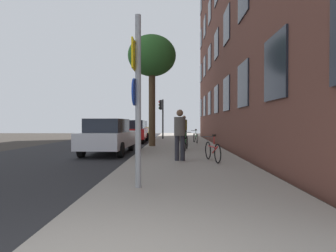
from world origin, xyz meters
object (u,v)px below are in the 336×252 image
car_0 (109,136)px  car_2 (139,129)px  traffic_light (162,112)px  tree_near (152,58)px  bicycle_1 (186,142)px  car_1 (134,131)px  pedestrian_1 (184,128)px  pedestrian_2 (180,128)px  pedestrian_0 (180,131)px  bicycle_0 (213,151)px  sign_post (137,93)px  bicycle_2 (195,138)px

car_0 → car_2: size_ratio=1.10×
traffic_light → tree_near: size_ratio=0.52×
bicycle_1 → car_1: car_1 is taller
tree_near → pedestrian_1: bearing=40.3°
pedestrian_2 → car_0: 8.42m
bicycle_1 → pedestrian_0: 3.77m
pedestrian_1 → car_1: pedestrian_1 is taller
bicycle_0 → bicycle_1: bicycle_1 is taller
pedestrian_2 → bicycle_0: bearing=-85.2°
sign_post → traffic_light: bearing=91.0°
pedestrian_2 → car_2: (-3.82, 5.78, -0.22)m
bicycle_0 → bicycle_1: (-0.77, 3.84, 0.01)m
sign_post → bicycle_0: 4.75m
pedestrian_1 → pedestrian_2: pedestrian_1 is taller
sign_post → pedestrian_1: (1.36, 11.86, -0.93)m
pedestrian_2 → car_1: size_ratio=0.36×
pedestrian_0 → car_0: pedestrian_0 is taller
sign_post → tree_near: tree_near is taller
traffic_light → bicycle_0: bearing=-79.9°
pedestrian_0 → bicycle_1: bearing=84.3°
bicycle_1 → traffic_light: bearing=99.6°
tree_near → bicycle_0: size_ratio=3.72×
car_2 → bicycle_0: bearing=-74.1°
bicycle_1 → pedestrian_1: 4.11m
sign_post → tree_near: (-0.52, 10.26, 3.12)m
car_0 → traffic_light: bearing=79.2°
bicycle_1 → pedestrian_2: pedestrian_2 is taller
bicycle_1 → car_0: bearing=-169.3°
pedestrian_2 → car_2: 6.93m
traffic_light → bicycle_1: 10.03m
pedestrian_2 → car_0: (-3.48, -7.66, -0.22)m
pedestrian_1 → pedestrian_2: size_ratio=1.08×
car_0 → car_1: (0.05, 7.58, 0.00)m
sign_post → bicycle_1: sign_post is taller
car_0 → bicycle_0: bearing=-35.8°
bicycle_2 → pedestrian_2: pedestrian_2 is taller
pedestrian_0 → car_0: (-3.25, 3.02, -0.31)m
pedestrian_1 → car_0: 5.99m
traffic_light → pedestrian_0: traffic_light is taller
pedestrian_0 → pedestrian_1: 7.76m
car_1 → pedestrian_1: bearing=-38.3°
sign_post → car_0: size_ratio=0.81×
sign_post → car_2: bearing=97.3°
bicycle_0 → pedestrian_0: (-1.14, 0.14, 0.66)m
traffic_light → bicycle_0: size_ratio=1.92×
sign_post → bicycle_1: (1.33, 7.80, -1.57)m
pedestrian_2 → car_1: (-3.43, -0.08, -0.22)m
bicycle_1 → car_2: car_2 is taller
tree_near → bicycle_2: 5.97m
bicycle_2 → pedestrian_0: 8.76m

